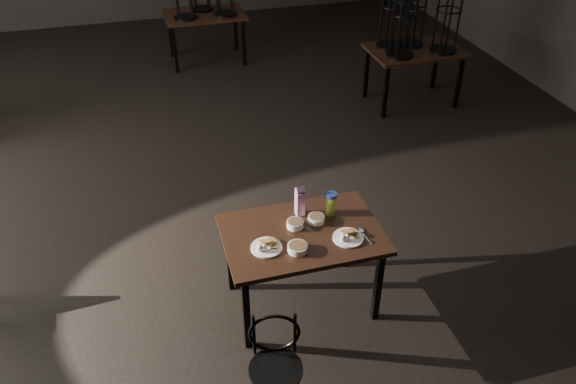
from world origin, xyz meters
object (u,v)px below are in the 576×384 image
object	(u,v)px
juice_carton	(300,202)
bentwood_chair	(275,358)
water_bottle	(331,204)
main_table	(302,240)

from	to	relation	value
juice_carton	bentwood_chair	world-z (taller)	juice_carton
juice_carton	bentwood_chair	size ratio (longest dim) A/B	0.35
water_bottle	bentwood_chair	distance (m)	1.29
juice_carton	bentwood_chair	distance (m)	1.23
juice_carton	water_bottle	xyz separation A→B (m)	(0.23, -0.06, -0.02)
main_table	juice_carton	bearing A→B (deg)	78.42
bentwood_chair	main_table	bearing A→B (deg)	74.59
main_table	bentwood_chair	xyz separation A→B (m)	(-0.43, -0.83, -0.22)
juice_carton	water_bottle	size ratio (longest dim) A/B	1.36
bentwood_chair	water_bottle	bearing A→B (deg)	66.43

